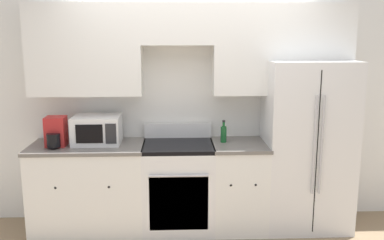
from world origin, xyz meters
TOP-DOWN VIEW (x-y plane):
  - ground_plane at (0.00, 0.00)m, footprint 12.00×12.00m
  - wall_back at (0.01, 0.58)m, footprint 8.00×0.39m
  - lower_cabinets_left at (-1.08, 0.31)m, footprint 1.16×0.64m
  - lower_cabinets_right at (0.49, 0.31)m, footprint 0.57×0.64m
  - oven_range at (-0.14, 0.31)m, footprint 0.73×0.65m
  - refrigerator at (1.20, 0.35)m, footprint 0.88×0.73m
  - microwave at (-0.98, 0.38)m, footprint 0.48×0.40m
  - bottle at (0.33, 0.37)m, footprint 0.06×0.06m
  - electric_kettle at (-1.37, 0.27)m, footprint 0.20×0.27m

SIDE VIEW (x-z plane):
  - ground_plane at x=0.00m, z-range 0.00..0.00m
  - lower_cabinets_left at x=-1.08m, z-range 0.00..0.92m
  - lower_cabinets_right at x=0.49m, z-range 0.00..0.92m
  - oven_range at x=-0.14m, z-range -0.07..1.00m
  - refrigerator at x=1.20m, z-range 0.00..1.77m
  - bottle at x=0.33m, z-range 0.89..1.13m
  - electric_kettle at x=-1.37m, z-range 0.91..1.21m
  - microwave at x=-0.98m, z-range 0.92..1.21m
  - wall_back at x=0.01m, z-range 0.25..2.85m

